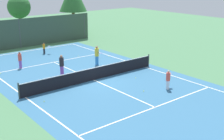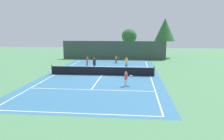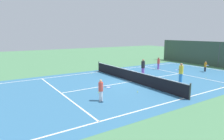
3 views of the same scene
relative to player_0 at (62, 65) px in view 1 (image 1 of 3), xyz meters
The scene contains 18 objects.
ground_plane 2.97m from the player_0, 62.26° to the right, with size 80.00×80.00×0.00m, color #4C8456.
court_surface 2.97m from the player_0, 62.26° to the right, with size 13.00×25.00×0.01m.
tennis_net 2.86m from the player_0, 62.26° to the right, with size 11.90×0.10×1.10m.
perimeter_fence 11.59m from the player_0, 83.43° to the left, with size 18.00×0.12×3.20m.
tree_0 18.03m from the player_0, 77.51° to the left, with size 2.92×2.92×5.35m.
player_0 is the anchor object (origin of this frame).
player_1 7.67m from the player_0, 73.77° to the left, with size 0.77×0.67×1.14m.
player_2 8.48m from the player_0, 59.70° to the right, with size 0.85×0.65×1.38m.
player_3 4.05m from the player_0, 10.36° to the left, with size 0.37×0.93×1.72m.
player_4 4.43m from the player_0, 113.73° to the left, with size 0.31×0.31×1.43m.
ball_crate 1.41m from the player_0, 93.43° to the right, with size 0.41×0.38×0.43m.
tennis_ball_0 5.39m from the player_0, 131.93° to the right, with size 0.07×0.07×0.07m, color #CCE533.
tennis_ball_1 5.18m from the player_0, 136.56° to the left, with size 0.07×0.07×0.07m, color #CCE533.
tennis_ball_2 5.95m from the player_0, 45.53° to the right, with size 0.07×0.07×0.07m, color #CCE533.
tennis_ball_4 7.05m from the player_0, 19.43° to the left, with size 0.07×0.07×0.07m, color #CCE533.
tennis_ball_5 10.48m from the player_0, 54.15° to the left, with size 0.07×0.07×0.07m, color #CCE533.
tennis_ball_6 7.15m from the player_0, 68.14° to the right, with size 0.07×0.07×0.07m, color #CCE533.
tennis_ball_7 6.01m from the player_0, 45.01° to the left, with size 0.07×0.07×0.07m, color #CCE533.
Camera 1 is at (-12.43, -17.74, 7.58)m, focal length 47.97 mm.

